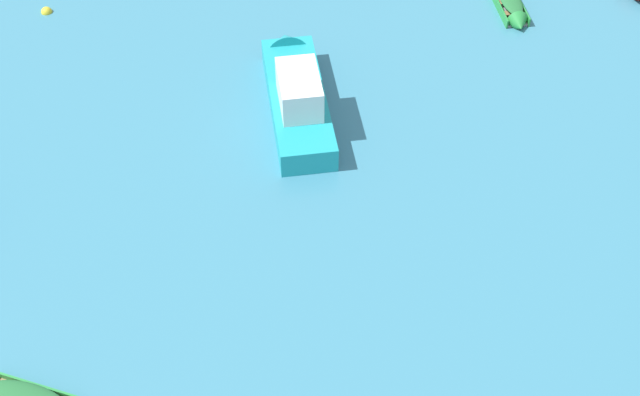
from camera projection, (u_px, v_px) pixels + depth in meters
motor_launch_turquoise_outer_right at (296, 89)px, 27.06m from camera, size 3.02×7.00×2.34m
rowboat_green_center at (513, 10)px, 30.90m from camera, size 1.40×3.03×0.84m
mooring_buoy_trailing at (47, 12)px, 31.24m from camera, size 0.44×0.44×0.44m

